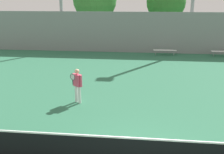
# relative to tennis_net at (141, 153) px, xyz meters

# --- Properties ---
(tennis_net) EXTENTS (11.57, 0.09, 0.98)m
(tennis_net) POSITION_rel_tennis_net_xyz_m (0.00, 0.00, 0.00)
(tennis_net) COLOR black
(tennis_net) RESTS_ON ground_plane
(tennis_player) EXTENTS (0.55, 0.52, 1.64)m
(tennis_player) POSITION_rel_tennis_net_xyz_m (-2.96, 4.63, 0.44)
(tennis_player) COLOR silver
(tennis_player) RESTS_ON ground_plane
(bench_courtside_near) EXTENTS (1.92, 0.40, 0.45)m
(bench_courtside_near) POSITION_rel_tennis_net_xyz_m (1.97, 15.69, -0.09)
(bench_courtside_near) COLOR white
(bench_courtside_near) RESTS_ON ground_plane
(bench_courtside_far) EXTENTS (1.99, 0.40, 0.45)m
(bench_courtside_far) POSITION_rel_tennis_net_xyz_m (6.79, 15.69, -0.09)
(bench_courtside_far) COLOR white
(bench_courtside_far) RESTS_ON ground_plane
(back_fence) EXTENTS (30.53, 0.06, 3.55)m
(back_fence) POSITION_rel_tennis_net_xyz_m (0.00, 16.58, 1.28)
(back_fence) COLOR gray
(back_fence) RESTS_ON ground_plane
(tree_green_broad) EXTENTS (4.23, 4.23, 6.37)m
(tree_green_broad) POSITION_rel_tennis_net_xyz_m (2.50, 23.35, 3.73)
(tree_green_broad) COLOR brown
(tree_green_broad) RESTS_ON ground_plane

